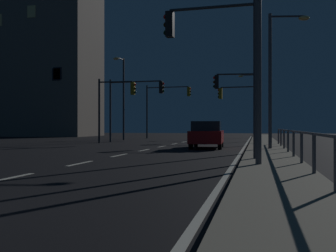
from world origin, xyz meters
name	(u,v)px	position (x,y,z in m)	size (l,w,h in m)	color
ground_plane	(147,150)	(0.00, 17.50, 0.00)	(112.00, 112.00, 0.00)	black
sidewalk_right	(267,150)	(6.40, 17.50, 0.07)	(2.02, 77.00, 0.14)	gray
lane_markings_center	(161,147)	(0.00, 21.00, 0.01)	(0.14, 50.00, 0.01)	silver
lane_edge_line	(245,146)	(5.14, 22.50, 0.01)	(0.14, 53.00, 0.01)	silver
car	(207,134)	(3.04, 19.77, 0.82)	(2.04, 4.49, 1.57)	#B71414
traffic_light_near_right	(238,92)	(4.59, 24.40, 3.62)	(3.07, 0.57, 5.00)	#4C4C51
traffic_light_overhead_east	(134,97)	(-3.93, 27.78, 3.70)	(4.78, 0.61, 5.18)	#38383D
traffic_light_far_left	(216,48)	(4.45, 10.90, 4.14)	(3.47, 0.39, 5.73)	#38383D
traffic_light_far_center	(115,98)	(-4.64, 25.32, 3.43)	(3.00, 0.35, 4.92)	#2D3033
traffic_light_mid_right	(238,101)	(4.27, 31.80, 3.52)	(3.29, 0.45, 4.82)	#38383D
traffic_light_mid_left	(166,100)	(-3.53, 37.67, 4.04)	(4.91, 0.57, 5.67)	#2D3033
street_lamp_median	(277,67)	(6.90, 17.80, 4.37)	(2.08, 0.57, 6.98)	#4C4C51
street_lamp_across_street	(254,98)	(5.56, 43.68, 4.50)	(2.25, 0.38, 7.22)	#38383D
street_lamp_far_end	(122,91)	(-6.51, 32.39, 4.60)	(0.61, 1.69, 7.75)	#38383D
street_lamp_corner	(266,22)	(6.16, 8.52, 4.37)	(1.47, 0.81, 7.07)	#4C4C51
barrier_fence	(297,138)	(7.26, 10.68, 0.87)	(0.09, 25.46, 0.98)	#59595E
building_distant	(16,47)	(-26.52, 45.81, 12.15)	(22.41, 8.77, 24.29)	#6B6056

